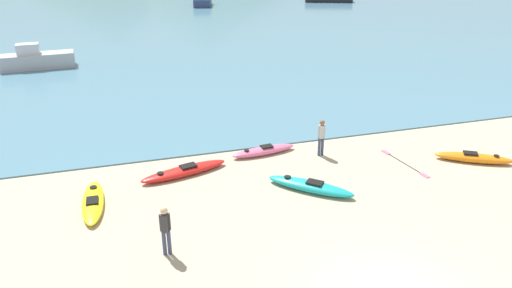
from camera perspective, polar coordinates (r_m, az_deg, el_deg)
name	(u,v)px	position (r m, az deg, el deg)	size (l,w,h in m)	color
bay_water	(171,14)	(55.12, -9.70, 14.45)	(160.00, 70.00, 0.06)	teal
kayak_on_sand_0	(264,151)	(21.19, 0.87, -0.76)	(2.89, 0.96, 0.37)	#E5668C
kayak_on_sand_1	(474,158)	(22.39, 23.62, -1.44)	(3.00, 2.05, 0.40)	orange
kayak_on_sand_2	(184,171)	(19.69, -8.21, -3.06)	(3.60, 1.57, 0.37)	red
kayak_on_sand_3	(310,186)	(18.50, 6.23, -4.81)	(2.96, 2.74, 0.40)	teal
kayak_on_sand_4	(93,202)	(18.38, -18.14, -6.33)	(0.82, 3.06, 0.33)	yellow
person_near_foreground	(165,228)	(14.96, -10.31, -9.40)	(0.33, 0.29, 1.62)	#384260
person_near_waterline	(321,135)	(20.95, 7.49, 0.99)	(0.32, 0.27, 1.60)	#384260
moored_boat_0	(203,2)	(59.85, -6.12, 15.85)	(2.66, 3.71, 0.87)	navy
moored_boat_1	(37,60)	(36.58, -23.79, 8.83)	(4.70, 1.46, 1.67)	#B2B2B7
loose_paddle	(404,163)	(21.31, 16.59, -2.13)	(0.63, 2.77, 0.03)	black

